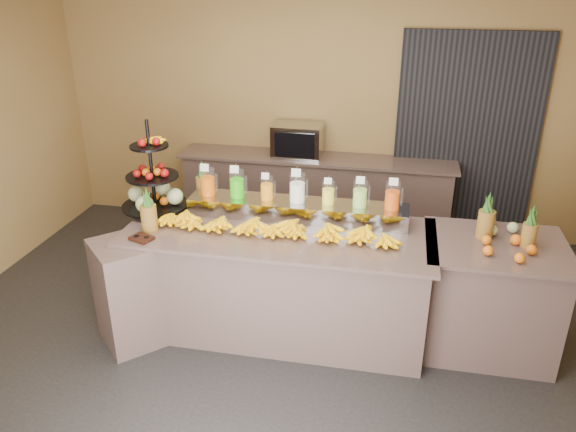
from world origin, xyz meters
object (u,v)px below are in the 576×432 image
(right_fruit_pile, at_px, (505,238))
(banana_heap, at_px, (273,224))
(fruit_stand, at_px, (157,188))
(condiment_caddy, at_px, (142,238))
(pitcher_tray, at_px, (297,210))
(oven_warmer, at_px, (298,140))

(right_fruit_pile, bearing_deg, banana_heap, -176.70)
(banana_heap, bearing_deg, fruit_stand, 167.64)
(fruit_stand, distance_m, condiment_caddy, 0.61)
(pitcher_tray, distance_m, banana_heap, 0.34)
(banana_heap, relative_size, oven_warmer, 3.78)
(oven_warmer, bearing_deg, banana_heap, -84.31)
(condiment_caddy, xyz_separation_m, right_fruit_pile, (2.76, 0.44, 0.06))
(condiment_caddy, bearing_deg, pitcher_tray, 30.30)
(pitcher_tray, height_order, banana_heap, banana_heap)
(fruit_stand, bearing_deg, oven_warmer, 79.55)
(banana_heap, distance_m, right_fruit_pile, 1.78)
(condiment_caddy, bearing_deg, right_fruit_pile, 9.01)
(oven_warmer, bearing_deg, condiment_caddy, -108.43)
(pitcher_tray, distance_m, oven_warmer, 1.70)
(condiment_caddy, relative_size, right_fruit_pile, 0.40)
(fruit_stand, bearing_deg, pitcher_tray, 20.68)
(pitcher_tray, height_order, condiment_caddy, pitcher_tray)
(pitcher_tray, relative_size, oven_warmer, 3.41)
(fruit_stand, height_order, oven_warmer, fruit_stand)
(condiment_caddy, relative_size, oven_warmer, 0.31)
(condiment_caddy, distance_m, right_fruit_pile, 2.79)
(fruit_stand, distance_m, oven_warmer, 1.97)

